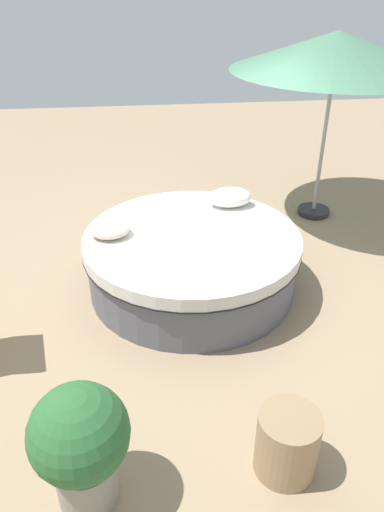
{
  "coord_description": "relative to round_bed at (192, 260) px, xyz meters",
  "views": [
    {
      "loc": [
        -0.5,
        -4.4,
        3.08
      ],
      "look_at": [
        0.0,
        0.0,
        0.39
      ],
      "focal_mm": 34.01,
      "sensor_mm": 36.0,
      "label": 1
    }
  ],
  "objects": [
    {
      "name": "side_table",
      "position": [
        0.39,
        -2.32,
        -0.08
      ],
      "size": [
        0.44,
        0.44,
        0.51
      ],
      "primitive_type": "cylinder",
      "color": "#997A56",
      "rests_on": "ground_plane"
    },
    {
      "name": "planter",
      "position": [
        -0.97,
        -2.38,
        0.21
      ],
      "size": [
        0.63,
        0.63,
        0.94
      ],
      "color": "gray",
      "rests_on": "ground_plane"
    },
    {
      "name": "ground_plane",
      "position": [
        0.0,
        0.0,
        -0.33
      ],
      "size": [
        16.0,
        16.0,
        0.0
      ],
      "primitive_type": "plane",
      "color": "#9E8466"
    },
    {
      "name": "throw_pillow_1",
      "position": [
        -0.85,
        0.09,
        0.39
      ],
      "size": [
        0.42,
        0.37,
        0.15
      ],
      "primitive_type": "ellipsoid",
      "color": "beige",
      "rests_on": "round_bed"
    },
    {
      "name": "round_bed",
      "position": [
        0.0,
        0.0,
        0.0
      ],
      "size": [
        2.29,
        2.29,
        0.64
      ],
      "color": "#595966",
      "rests_on": "ground_plane"
    },
    {
      "name": "throw_pillow_0",
      "position": [
        0.51,
        0.65,
        0.42
      ],
      "size": [
        0.51,
        0.32,
        0.22
      ],
      "primitive_type": "ellipsoid",
      "color": "white",
      "rests_on": "round_bed"
    },
    {
      "name": "patio_umbrella",
      "position": [
        1.92,
        1.59,
        1.83
      ],
      "size": [
        2.57,
        2.57,
        2.4
      ],
      "color": "#262628",
      "rests_on": "ground_plane"
    }
  ]
}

